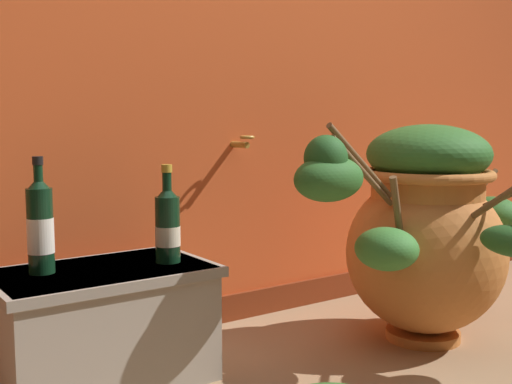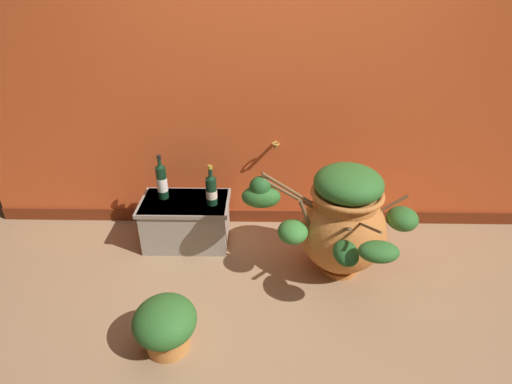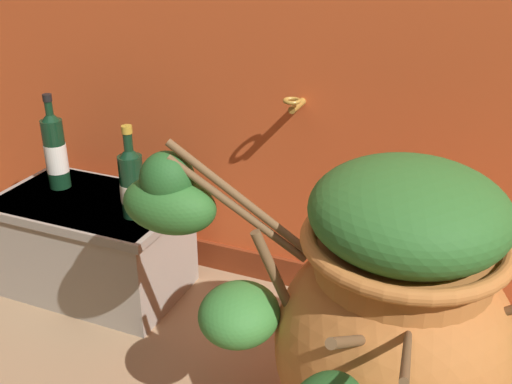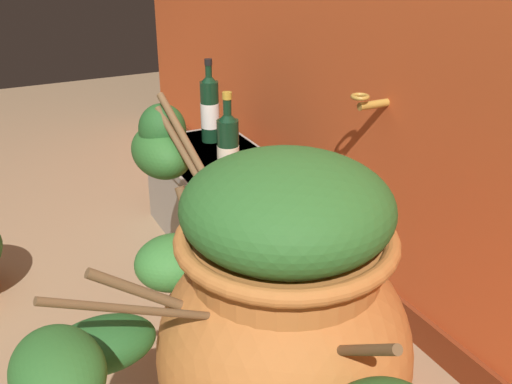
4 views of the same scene
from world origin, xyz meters
TOP-DOWN VIEW (x-y plane):
  - terracotta_urn at (0.45, 0.50)m, footprint 1.13×0.84m
  - stone_ledge at (-0.63, 0.81)m, footprint 0.65×0.40m
  - wine_bottle_left at (-0.43, 0.78)m, footprint 0.08×0.08m
  - wine_bottle_middle at (-0.79, 0.86)m, footprint 0.08×0.08m

SIDE VIEW (x-z plane):
  - stone_ledge at x=-0.63m, z-range 0.01..0.37m
  - terracotta_urn at x=0.45m, z-range 0.01..0.80m
  - wine_bottle_left at x=-0.43m, z-range 0.32..0.63m
  - wine_bottle_middle at x=-0.79m, z-range 0.33..0.67m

